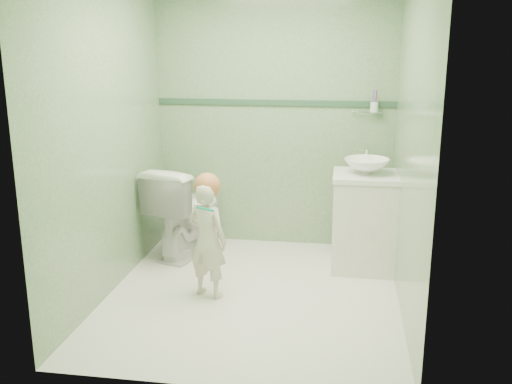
# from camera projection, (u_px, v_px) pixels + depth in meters

# --- Properties ---
(ground) EXTENTS (2.50, 2.50, 0.00)m
(ground) POSITION_uv_depth(u_px,v_px,m) (253.00, 295.00, 4.42)
(ground) COLOR silver
(ground) RESTS_ON ground
(room_shell) EXTENTS (2.50, 2.54, 2.40)m
(room_shell) POSITION_uv_depth(u_px,v_px,m) (253.00, 141.00, 4.12)
(room_shell) COLOR gray
(room_shell) RESTS_ON ground
(trim_stripe) EXTENTS (2.20, 0.02, 0.05)m
(trim_stripe) POSITION_uv_depth(u_px,v_px,m) (274.00, 103.00, 5.27)
(trim_stripe) COLOR #2D5139
(trim_stripe) RESTS_ON room_shell
(vanity) EXTENTS (0.52, 0.50, 0.80)m
(vanity) POSITION_uv_depth(u_px,v_px,m) (364.00, 223.00, 4.87)
(vanity) COLOR white
(vanity) RESTS_ON ground
(counter) EXTENTS (0.54, 0.52, 0.04)m
(counter) POSITION_uv_depth(u_px,v_px,m) (366.00, 176.00, 4.76)
(counter) COLOR white
(counter) RESTS_ON vanity
(basin) EXTENTS (0.37, 0.37, 0.13)m
(basin) POSITION_uv_depth(u_px,v_px,m) (367.00, 166.00, 4.74)
(basin) COLOR white
(basin) RESTS_ON counter
(faucet) EXTENTS (0.03, 0.13, 0.18)m
(faucet) POSITION_uv_depth(u_px,v_px,m) (366.00, 153.00, 4.90)
(faucet) COLOR silver
(faucet) RESTS_ON counter
(cup_holder) EXTENTS (0.26, 0.07, 0.21)m
(cup_holder) POSITION_uv_depth(u_px,v_px,m) (373.00, 107.00, 5.09)
(cup_holder) COLOR silver
(cup_holder) RESTS_ON room_shell
(toilet) EXTENTS (0.68, 0.91, 0.83)m
(toilet) POSITION_uv_depth(u_px,v_px,m) (186.00, 210.00, 5.20)
(toilet) COLOR white
(toilet) RESTS_ON ground
(toddler) EXTENTS (0.38, 0.32, 0.89)m
(toddler) POSITION_uv_depth(u_px,v_px,m) (208.00, 240.00, 4.31)
(toddler) COLOR beige
(toddler) RESTS_ON ground
(hair_cap) EXTENTS (0.20, 0.20, 0.20)m
(hair_cap) POSITION_uv_depth(u_px,v_px,m) (207.00, 186.00, 4.23)
(hair_cap) COLOR #BC6F41
(hair_cap) RESTS_ON toddler
(teal_toothbrush) EXTENTS (0.11, 0.14, 0.08)m
(teal_toothbrush) POSITION_uv_depth(u_px,v_px,m) (205.00, 208.00, 4.10)
(teal_toothbrush) COLOR #079578
(teal_toothbrush) RESTS_ON toddler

